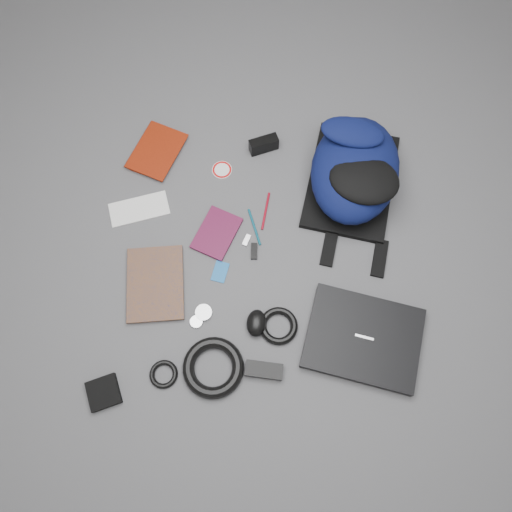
{
  "coord_description": "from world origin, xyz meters",
  "views": [
    {
      "loc": [
        0.01,
        -0.6,
        1.66
      ],
      "look_at": [
        0.0,
        0.0,
        0.02
      ],
      "focal_mm": 35.0,
      "sensor_mm": 36.0,
      "label": 1
    }
  ],
  "objects_px": {
    "pouch": "(104,393)",
    "backpack": "(355,169)",
    "mouse": "(256,323)",
    "compact_camera": "(264,145)",
    "power_brick": "(264,370)",
    "dvd_case": "(217,233)",
    "textbook_red": "(138,144)",
    "laptop": "(363,338)",
    "comic_book": "(127,286)"
  },
  "relations": [
    {
      "from": "mouse",
      "to": "compact_camera",
      "type": "bearing_deg",
      "value": 93.39
    },
    {
      "from": "compact_camera",
      "to": "dvd_case",
      "type": "bearing_deg",
      "value": -134.89
    },
    {
      "from": "textbook_red",
      "to": "power_brick",
      "type": "distance_m",
      "value": 0.98
    },
    {
      "from": "comic_book",
      "to": "compact_camera",
      "type": "relative_size",
      "value": 2.45
    },
    {
      "from": "textbook_red",
      "to": "dvd_case",
      "type": "height_order",
      "value": "textbook_red"
    },
    {
      "from": "pouch",
      "to": "mouse",
      "type": "bearing_deg",
      "value": 25.41
    },
    {
      "from": "comic_book",
      "to": "pouch",
      "type": "relative_size",
      "value": 2.75
    },
    {
      "from": "comic_book",
      "to": "mouse",
      "type": "distance_m",
      "value": 0.47
    },
    {
      "from": "dvd_case",
      "to": "mouse",
      "type": "xyz_separation_m",
      "value": [
        0.15,
        -0.33,
        0.02
      ]
    },
    {
      "from": "pouch",
      "to": "backpack",
      "type": "bearing_deg",
      "value": 43.01
    },
    {
      "from": "mouse",
      "to": "power_brick",
      "type": "xyz_separation_m",
      "value": [
        0.03,
        -0.15,
        -0.01
      ]
    },
    {
      "from": "power_brick",
      "to": "dvd_case",
      "type": "bearing_deg",
      "value": 116.47
    },
    {
      "from": "compact_camera",
      "to": "backpack",
      "type": "bearing_deg",
      "value": -43.6
    },
    {
      "from": "comic_book",
      "to": "mouse",
      "type": "height_order",
      "value": "mouse"
    },
    {
      "from": "compact_camera",
      "to": "pouch",
      "type": "xyz_separation_m",
      "value": [
        -0.51,
        -0.92,
        -0.02
      ]
    },
    {
      "from": "compact_camera",
      "to": "power_brick",
      "type": "relative_size",
      "value": 0.9
    },
    {
      "from": "textbook_red",
      "to": "mouse",
      "type": "xyz_separation_m",
      "value": [
        0.47,
        -0.7,
        0.01
      ]
    },
    {
      "from": "mouse",
      "to": "laptop",
      "type": "bearing_deg",
      "value": -2.29
    },
    {
      "from": "backpack",
      "to": "power_brick",
      "type": "relative_size",
      "value": 3.98
    },
    {
      "from": "dvd_case",
      "to": "comic_book",
      "type": "bearing_deg",
      "value": -121.97
    },
    {
      "from": "power_brick",
      "to": "mouse",
      "type": "bearing_deg",
      "value": 106.58
    },
    {
      "from": "backpack",
      "to": "mouse",
      "type": "distance_m",
      "value": 0.65
    },
    {
      "from": "comic_book",
      "to": "dvd_case",
      "type": "height_order",
      "value": "comic_book"
    },
    {
      "from": "textbook_red",
      "to": "compact_camera",
      "type": "relative_size",
      "value": 2.03
    },
    {
      "from": "compact_camera",
      "to": "pouch",
      "type": "bearing_deg",
      "value": -138.8
    },
    {
      "from": "dvd_case",
      "to": "power_brick",
      "type": "distance_m",
      "value": 0.51
    },
    {
      "from": "dvd_case",
      "to": "power_brick",
      "type": "xyz_separation_m",
      "value": [
        0.17,
        -0.48,
        0.01
      ]
    },
    {
      "from": "comic_book",
      "to": "power_brick",
      "type": "bearing_deg",
      "value": -35.52
    },
    {
      "from": "backpack",
      "to": "compact_camera",
      "type": "bearing_deg",
      "value": 168.56
    },
    {
      "from": "power_brick",
      "to": "pouch",
      "type": "relative_size",
      "value": 1.24
    },
    {
      "from": "laptop",
      "to": "pouch",
      "type": "bearing_deg",
      "value": -153.67
    },
    {
      "from": "textbook_red",
      "to": "mouse",
      "type": "relative_size",
      "value": 2.4
    },
    {
      "from": "backpack",
      "to": "dvd_case",
      "type": "relative_size",
      "value": 2.7
    },
    {
      "from": "textbook_red",
      "to": "mouse",
      "type": "distance_m",
      "value": 0.84
    },
    {
      "from": "dvd_case",
      "to": "compact_camera",
      "type": "distance_m",
      "value": 0.39
    },
    {
      "from": "laptop",
      "to": "dvd_case",
      "type": "relative_size",
      "value": 2.07
    },
    {
      "from": "compact_camera",
      "to": "power_brick",
      "type": "xyz_separation_m",
      "value": [
        0.01,
        -0.84,
        -0.02
      ]
    },
    {
      "from": "compact_camera",
      "to": "power_brick",
      "type": "height_order",
      "value": "compact_camera"
    },
    {
      "from": "mouse",
      "to": "comic_book",
      "type": "bearing_deg",
      "value": 169.1
    },
    {
      "from": "textbook_red",
      "to": "power_brick",
      "type": "xyz_separation_m",
      "value": [
        0.49,
        -0.85,
        0.0
      ]
    },
    {
      "from": "backpack",
      "to": "laptop",
      "type": "bearing_deg",
      "value": -76.77
    },
    {
      "from": "textbook_red",
      "to": "pouch",
      "type": "distance_m",
      "value": 0.93
    },
    {
      "from": "laptop",
      "to": "mouse",
      "type": "relative_size",
      "value": 4.01
    },
    {
      "from": "comic_book",
      "to": "power_brick",
      "type": "xyz_separation_m",
      "value": [
        0.48,
        -0.28,
        0.0
      ]
    },
    {
      "from": "mouse",
      "to": "power_brick",
      "type": "height_order",
      "value": "mouse"
    },
    {
      "from": "backpack",
      "to": "power_brick",
      "type": "bearing_deg",
      "value": -102.32
    },
    {
      "from": "backpack",
      "to": "power_brick",
      "type": "height_order",
      "value": "backpack"
    },
    {
      "from": "backpack",
      "to": "comic_book",
      "type": "height_order",
      "value": "backpack"
    },
    {
      "from": "textbook_red",
      "to": "compact_camera",
      "type": "bearing_deg",
      "value": 21.71
    },
    {
      "from": "backpack",
      "to": "pouch",
      "type": "xyz_separation_m",
      "value": [
        -0.83,
        -0.78,
        -0.09
      ]
    }
  ]
}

